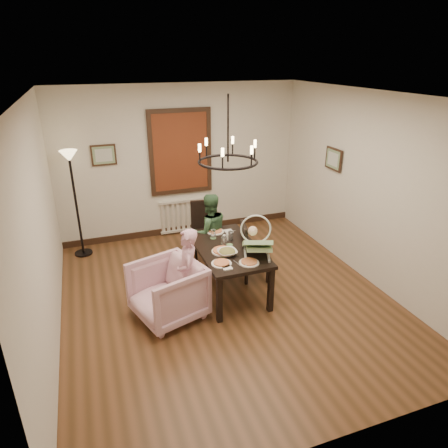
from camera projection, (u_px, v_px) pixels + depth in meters
room_shell at (218, 198)px, 5.54m from camera, size 4.51×5.00×2.81m
dining_table at (228, 252)px, 5.73m from camera, size 0.85×1.51×0.71m
chair_far at (205, 231)px, 6.76m from camera, size 0.50×0.50×0.98m
chair_right at (255, 251)px, 6.10m from camera, size 0.48×0.48×0.93m
armchair at (168, 291)px, 5.22m from camera, size 1.06×1.05×0.77m
elderly_woman at (188, 280)px, 5.25m from camera, size 0.32×0.42×1.02m
seated_man at (210, 238)px, 6.38m from camera, size 0.53×0.42×1.06m
baby_bouncer at (257, 242)px, 5.39m from camera, size 0.62×0.72×0.40m
salad_bowl at (227, 252)px, 5.46m from camera, size 0.32×0.32×0.08m
pizza_platter at (222, 251)px, 5.54m from camera, size 0.30×0.30×0.04m
drinking_glass at (224, 242)px, 5.68m from camera, size 0.08×0.08×0.15m
window_blinds at (181, 152)px, 7.27m from camera, size 1.00×0.03×1.40m
radiator at (183, 215)px, 7.78m from camera, size 0.92×0.12×0.62m
picture_back at (104, 155)px, 6.84m from camera, size 0.42×0.03×0.36m
picture_right at (334, 159)px, 6.59m from camera, size 0.03×0.42×0.36m
floor_lamp at (76, 206)px, 6.69m from camera, size 0.30×0.30×1.80m
chandelier at (228, 162)px, 5.21m from camera, size 0.80×0.80×0.04m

